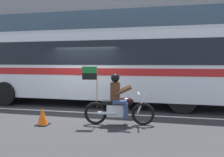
{
  "coord_description": "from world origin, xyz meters",
  "views": [
    {
      "loc": [
        2.8,
        -8.24,
        1.91
      ],
      "look_at": [
        1.1,
        0.03,
        1.26
      ],
      "focal_mm": 34.44,
      "sensor_mm": 36.0,
      "label": 1
    }
  ],
  "objects_px": {
    "fire_hydrant": "(133,87)",
    "transit_bus": "(99,63)",
    "motorcycle_with_rider": "(118,103)",
    "traffic_cone": "(42,117)"
  },
  "relations": [
    {
      "from": "fire_hydrant",
      "to": "transit_bus",
      "type": "bearing_deg",
      "value": -118.27
    },
    {
      "from": "transit_bus",
      "to": "motorcycle_with_rider",
      "type": "height_order",
      "value": "transit_bus"
    },
    {
      "from": "motorcycle_with_rider",
      "to": "fire_hydrant",
      "type": "bearing_deg",
      "value": 91.23
    },
    {
      "from": "transit_bus",
      "to": "traffic_cone",
      "type": "bearing_deg",
      "value": -102.81
    },
    {
      "from": "transit_bus",
      "to": "motorcycle_with_rider",
      "type": "distance_m",
      "value": 3.63
    },
    {
      "from": "transit_bus",
      "to": "fire_hydrant",
      "type": "distance_m",
      "value": 3.1
    },
    {
      "from": "transit_bus",
      "to": "motorcycle_with_rider",
      "type": "bearing_deg",
      "value": -65.11
    },
    {
      "from": "fire_hydrant",
      "to": "traffic_cone",
      "type": "xyz_separation_m",
      "value": [
        -2.13,
        -6.04,
        -0.26
      ]
    },
    {
      "from": "motorcycle_with_rider",
      "to": "traffic_cone",
      "type": "height_order",
      "value": "motorcycle_with_rider"
    },
    {
      "from": "motorcycle_with_rider",
      "to": "fire_hydrant",
      "type": "xyz_separation_m",
      "value": [
        -0.12,
        5.56,
        -0.15
      ]
    }
  ]
}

